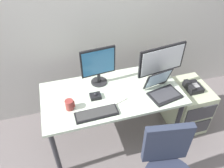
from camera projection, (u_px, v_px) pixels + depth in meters
name	position (u px, v px, depth m)	size (l,w,h in m)	color
ground_plane	(112.00, 136.00, 2.79)	(8.00, 8.00, 0.00)	slate
back_wall	(94.00, 6.00, 2.41)	(6.00, 0.10, 2.80)	beige
desk	(112.00, 98.00, 2.36)	(1.46, 0.74, 0.74)	silver
file_cabinet	(186.00, 106.00, 2.78)	(0.42, 0.53, 0.60)	beige
desk_phone	(193.00, 87.00, 2.55)	(0.17, 0.20, 0.09)	black
monitor_main	(162.00, 62.00, 2.33)	(0.55, 0.18, 0.42)	#262628
monitor_side	(98.00, 65.00, 2.29)	(0.37, 0.18, 0.43)	#262628
keyboard	(97.00, 114.00, 2.07)	(0.41, 0.15, 0.03)	black
laptop	(162.00, 89.00, 2.27)	(0.36, 0.34, 0.23)	black
trackball_mouse	(95.00, 96.00, 2.24)	(0.11, 0.09, 0.07)	black
coffee_mug	(70.00, 105.00, 2.10)	(0.09, 0.08, 0.10)	maroon
paper_notepad	(115.00, 96.00, 2.26)	(0.15, 0.21, 0.01)	white
banana	(153.00, 69.00, 2.61)	(0.19, 0.04, 0.04)	yellow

